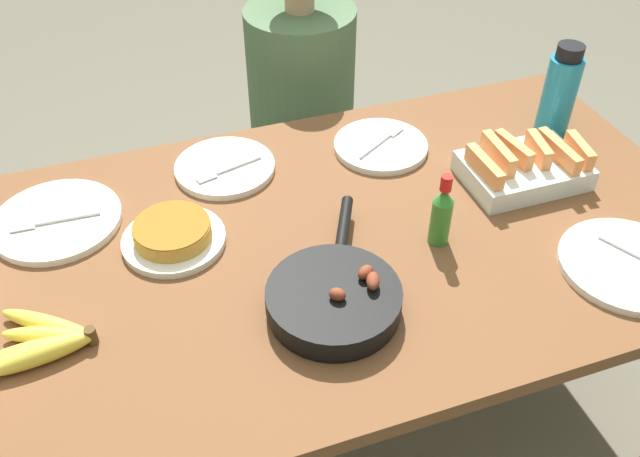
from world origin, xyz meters
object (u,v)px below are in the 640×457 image
frittata_plate_center (173,235)px  empty_plate_far_right (225,167)px  banana_bunch (45,342)px  skillet (334,298)px  person_figure (302,144)px  empty_plate_near_front (57,220)px  hot_sauce_bottle (442,214)px  water_bottle (560,92)px  melon_tray (524,167)px  empty_plate_far_left (627,265)px  empty_plate_mid_edge (381,146)px

frittata_plate_center → empty_plate_far_right: (0.16, 0.21, -0.01)m
banana_bunch → skillet: size_ratio=0.53×
person_figure → empty_plate_near_front: bearing=-145.1°
frittata_plate_center → hot_sauce_bottle: hot_sauce_bottle is taller
empty_plate_near_front → water_bottle: size_ratio=1.18×
person_figure → melon_tray: bearing=-65.2°
melon_tray → empty_plate_far_left: size_ratio=1.02×
empty_plate_far_left → person_figure: bearing=109.6°
empty_plate_near_front → empty_plate_far_right: bearing=10.3°
empty_plate_near_front → melon_tray: bearing=-10.5°
empty_plate_far_left → empty_plate_mid_edge: bearing=118.9°
banana_bunch → empty_plate_mid_edge: (0.79, 0.37, -0.01)m
banana_bunch → empty_plate_mid_edge: bearing=25.3°
skillet → water_bottle: bearing=-35.8°
water_bottle → hot_sauce_bottle: water_bottle is taller
banana_bunch → empty_plate_near_front: size_ratio=0.75×
melon_tray → water_bottle: 0.25m
banana_bunch → melon_tray: size_ratio=0.75×
skillet → empty_plate_far_right: skillet is taller
skillet → banana_bunch: bearing=107.4°
hot_sauce_bottle → water_bottle: bearing=31.8°
empty_plate_far_left → person_figure: 1.09m
banana_bunch → water_bottle: size_ratio=0.88×
empty_plate_far_right → person_figure: size_ratio=0.20×
skillet → empty_plate_far_left: bearing=-72.7°
frittata_plate_center → hot_sauce_bottle: (0.51, -0.17, 0.05)m
water_bottle → empty_plate_far_left: bearing=-106.3°
empty_plate_far_right → empty_plate_far_left: bearing=-40.5°
skillet → hot_sauce_bottle: size_ratio=2.31×
empty_plate_mid_edge → frittata_plate_center: bearing=-161.9°
skillet → hot_sauce_bottle: 0.29m
empty_plate_far_left → empty_plate_mid_edge: 0.62m
banana_bunch → empty_plate_mid_edge: size_ratio=0.89×
person_figure → empty_plate_mid_edge: bearing=-83.0°
banana_bunch → empty_plate_near_front: banana_bunch is taller
empty_plate_mid_edge → water_bottle: 0.45m
skillet → empty_plate_far_left: size_ratio=1.43×
empty_plate_far_right → empty_plate_mid_edge: size_ratio=1.02×
empty_plate_mid_edge → hot_sauce_bottle: 0.35m
melon_tray → empty_plate_far_left: (0.04, -0.32, -0.03)m
skillet → empty_plate_far_left: skillet is taller
empty_plate_near_front → empty_plate_far_right: 0.39m
frittata_plate_center → person_figure: 0.84m
frittata_plate_center → empty_plate_mid_edge: size_ratio=0.93×
frittata_plate_center → hot_sauce_bottle: 0.54m
melon_tray → skillet: 0.59m
empty_plate_near_front → empty_plate_far_right: same height
skillet → empty_plate_near_front: size_ratio=1.42×
empty_plate_far_left → banana_bunch: bearing=171.3°
skillet → empty_plate_mid_edge: size_ratio=1.69×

